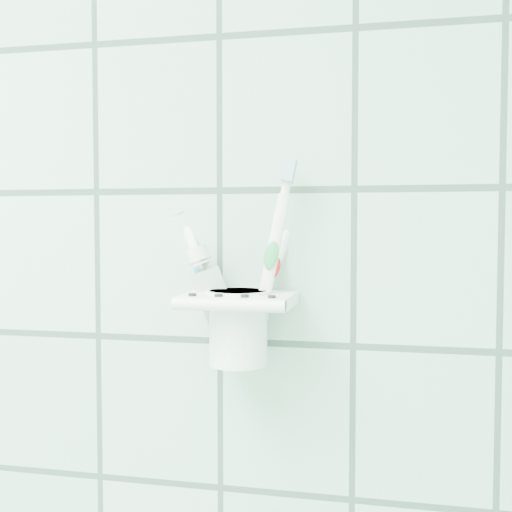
{
  "coord_description": "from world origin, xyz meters",
  "views": [
    {
      "loc": [
        0.82,
        0.49,
        1.39
      ],
      "look_at": [
        0.68,
        1.1,
        1.36
      ],
      "focal_mm": 45.0,
      "sensor_mm": 36.0,
      "label": 1
    }
  ],
  "objects_px": {
    "toothbrush_pink": "(231,264)",
    "toothbrush_orange": "(252,256)",
    "toothbrush_blue": "(238,264)",
    "toothpaste_tube": "(234,289)",
    "holder_bracket": "(239,301)",
    "cup": "(238,324)"
  },
  "relations": [
    {
      "from": "holder_bracket",
      "to": "toothbrush_orange",
      "type": "height_order",
      "value": "toothbrush_orange"
    },
    {
      "from": "toothbrush_blue",
      "to": "toothpaste_tube",
      "type": "distance_m",
      "value": 0.03
    },
    {
      "from": "cup",
      "to": "toothbrush_orange",
      "type": "bearing_deg",
      "value": 4.6
    },
    {
      "from": "holder_bracket",
      "to": "toothbrush_orange",
      "type": "distance_m",
      "value": 0.05
    },
    {
      "from": "holder_bracket",
      "to": "toothbrush_blue",
      "type": "xyz_separation_m",
      "value": [
        -0.01,
        0.02,
        0.04
      ]
    },
    {
      "from": "cup",
      "to": "toothpaste_tube",
      "type": "bearing_deg",
      "value": 120.8
    },
    {
      "from": "holder_bracket",
      "to": "toothpaste_tube",
      "type": "distance_m",
      "value": 0.02
    },
    {
      "from": "toothbrush_pink",
      "to": "toothbrush_blue",
      "type": "bearing_deg",
      "value": 71.7
    },
    {
      "from": "cup",
      "to": "toothpaste_tube",
      "type": "xyz_separation_m",
      "value": [
        -0.01,
        0.01,
        0.04
      ]
    },
    {
      "from": "toothbrush_orange",
      "to": "holder_bracket",
      "type": "bearing_deg",
      "value": -158.95
    },
    {
      "from": "holder_bracket",
      "to": "cup",
      "type": "bearing_deg",
      "value": 119.25
    },
    {
      "from": "cup",
      "to": "toothbrush_blue",
      "type": "relative_size",
      "value": 0.41
    },
    {
      "from": "holder_bracket",
      "to": "toothpaste_tube",
      "type": "xyz_separation_m",
      "value": [
        -0.01,
        0.02,
        0.01
      ]
    },
    {
      "from": "cup",
      "to": "holder_bracket",
      "type": "bearing_deg",
      "value": -60.75
    },
    {
      "from": "cup",
      "to": "toothbrush_pink",
      "type": "distance_m",
      "value": 0.07
    },
    {
      "from": "toothbrush_pink",
      "to": "holder_bracket",
      "type": "bearing_deg",
      "value": -13.75
    },
    {
      "from": "cup",
      "to": "toothbrush_pink",
      "type": "bearing_deg",
      "value": 179.2
    },
    {
      "from": "toothbrush_pink",
      "to": "toothbrush_orange",
      "type": "xyz_separation_m",
      "value": [
        0.02,
        0.0,
        0.01
      ]
    },
    {
      "from": "toothbrush_orange",
      "to": "toothpaste_tube",
      "type": "bearing_deg",
      "value": 151.83
    },
    {
      "from": "toothbrush_blue",
      "to": "toothbrush_orange",
      "type": "bearing_deg",
      "value": -40.58
    },
    {
      "from": "holder_bracket",
      "to": "toothpaste_tube",
      "type": "bearing_deg",
      "value": 120.48
    },
    {
      "from": "cup",
      "to": "toothbrush_orange",
      "type": "distance_m",
      "value": 0.08
    }
  ]
}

